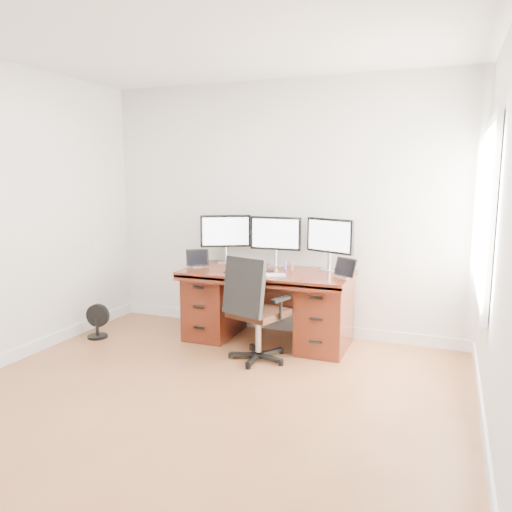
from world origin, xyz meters
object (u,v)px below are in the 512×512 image
(office_chair, at_px, (255,327))
(desk, at_px, (268,304))
(monitor_center, at_px, (276,235))
(keyboard, at_px, (260,274))
(floor_fan, at_px, (97,322))

(office_chair, bearing_deg, desk, 116.45)
(desk, distance_m, monitor_center, 0.72)
(desk, relative_size, keyboard, 5.90)
(desk, bearing_deg, keyboard, -88.91)
(monitor_center, distance_m, keyboard, 0.58)
(office_chair, relative_size, floor_fan, 2.73)
(office_chair, xyz_separation_m, monitor_center, (-0.08, 0.80, 0.76))
(desk, bearing_deg, office_chair, -81.54)
(office_chair, height_order, monitor_center, monitor_center)
(floor_fan, relative_size, monitor_center, 0.66)
(office_chair, height_order, floor_fan, office_chair)
(monitor_center, xyz_separation_m, keyboard, (0.00, -0.48, -0.33))
(monitor_center, height_order, keyboard, monitor_center)
(office_chair, height_order, keyboard, office_chair)
(floor_fan, xyz_separation_m, monitor_center, (1.72, 0.79, 0.91))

